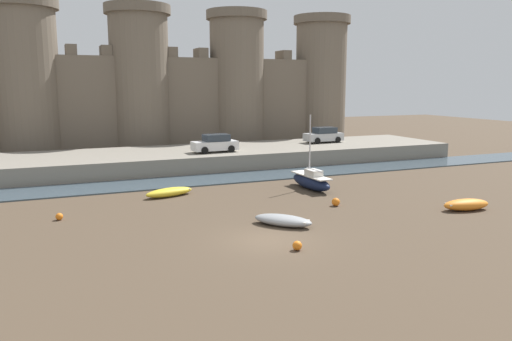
{
  "coord_description": "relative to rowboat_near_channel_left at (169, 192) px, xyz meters",
  "views": [
    {
      "loc": [
        -9.76,
        -21.63,
        7.6
      ],
      "look_at": [
        1.62,
        5.58,
        2.5
      ],
      "focal_mm": 35.0,
      "sensor_mm": 36.0,
      "label": 1
    }
  ],
  "objects": [
    {
      "name": "quay_road",
      "position": [
        2.33,
        11.88,
        0.45
      ],
      "size": [
        57.73,
        10.0,
        1.52
      ],
      "primitive_type": "cube",
      "color": "gray",
      "rests_on": "ground"
    },
    {
      "name": "water_channel",
      "position": [
        2.33,
        4.63,
        -0.26
      ],
      "size": [
        80.0,
        4.5,
        0.1
      ],
      "primitive_type": "cube",
      "color": "#3D4C56",
      "rests_on": "ground"
    },
    {
      "name": "mooring_buoy_off_centre",
      "position": [
        -7.16,
        -3.59,
        -0.11
      ],
      "size": [
        0.41,
        0.41,
        0.41
      ],
      "primitive_type": "sphere",
      "color": "orange",
      "rests_on": "ground"
    },
    {
      "name": "car_quay_west",
      "position": [
        19.54,
        12.63,
        1.98
      ],
      "size": [
        4.17,
        2.03,
        1.62
      ],
      "color": "#B2B5B7",
      "rests_on": "quay_road"
    },
    {
      "name": "castle",
      "position": [
        2.33,
        23.32,
        7.01
      ],
      "size": [
        52.85,
        7.12,
        19.06
      ],
      "color": "#706354",
      "rests_on": "ground"
    },
    {
      "name": "rowboat_midflat_right",
      "position": [
        15.89,
        -10.79,
        0.05
      ],
      "size": [
        3.16,
        1.59,
        0.7
      ],
      "color": "orange",
      "rests_on": "ground"
    },
    {
      "name": "rowboat_near_channel_left",
      "position": [
        0.0,
        0.0,
        0.0
      ],
      "size": [
        3.63,
        1.91,
        0.6
      ],
      "color": "yellow",
      "rests_on": "ground"
    },
    {
      "name": "sailboat_near_channel_right",
      "position": [
        10.18,
        -1.6,
        0.31
      ],
      "size": [
        1.39,
        4.85,
        5.45
      ],
      "color": "#141E3D",
      "rests_on": "ground"
    },
    {
      "name": "mooring_buoy_near_channel",
      "position": [
        9.1,
        -6.78,
        -0.06
      ],
      "size": [
        0.52,
        0.52,
        0.52
      ],
      "primitive_type": "sphere",
      "color": "orange",
      "rests_on": "ground"
    },
    {
      "name": "mooring_buoy_mid_mud",
      "position": [
        2.9,
        -13.47,
        -0.09
      ],
      "size": [
        0.45,
        0.45,
        0.45
      ],
      "primitive_type": "sphere",
      "color": "orange",
      "rests_on": "ground"
    },
    {
      "name": "rowboat_foreground_right",
      "position": [
        4.07,
        -9.52,
        -0.0
      ],
      "size": [
        3.17,
        3.33,
        0.6
      ],
      "color": "gray",
      "rests_on": "ground"
    },
    {
      "name": "car_quay_east",
      "position": [
        6.53,
        9.8,
        1.98
      ],
      "size": [
        4.17,
        2.03,
        1.62
      ],
      "color": "silver",
      "rests_on": "quay_road"
    },
    {
      "name": "ground_plane",
      "position": [
        2.33,
        -11.56,
        -0.31
      ],
      "size": [
        160.0,
        160.0,
        0.0
      ],
      "primitive_type": "plane",
      "color": "#4C3D2D"
    }
  ]
}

